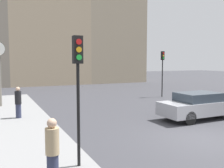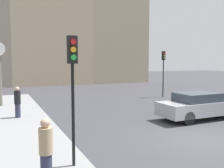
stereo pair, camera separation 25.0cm
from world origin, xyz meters
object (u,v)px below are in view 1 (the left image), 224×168
at_px(pedestrian_black_jacket, 18,102).
at_px(pedestrian_tan_coat, 52,150).
at_px(sedan_car, 200,105).
at_px(traffic_light_near, 78,74).
at_px(traffic_light_far, 163,64).

distance_m(pedestrian_black_jacket, pedestrian_tan_coat, 7.84).
xyz_separation_m(sedan_car, pedestrian_tan_coat, (-8.77, -4.04, 0.20)).
relative_size(sedan_car, traffic_light_near, 1.27).
distance_m(traffic_light_far, pedestrian_black_jacket, 12.99).
bearing_deg(traffic_light_far, sedan_car, -112.93).
xyz_separation_m(sedan_car, traffic_light_far, (3.30, 7.80, 2.11)).
bearing_deg(pedestrian_tan_coat, pedestrian_black_jacket, 91.03).
distance_m(sedan_car, traffic_light_near, 8.84).
xyz_separation_m(sedan_car, pedestrian_black_jacket, (-8.92, 3.80, 0.23)).
xyz_separation_m(pedestrian_black_jacket, pedestrian_tan_coat, (0.14, -7.84, -0.03)).
bearing_deg(traffic_light_near, pedestrian_black_jacket, 98.03).
bearing_deg(traffic_light_far, pedestrian_black_jacket, -161.84).
xyz_separation_m(sedan_car, traffic_light_near, (-7.90, -3.40, 2.03)).
bearing_deg(pedestrian_black_jacket, pedestrian_tan_coat, -88.97).
distance_m(traffic_light_near, pedestrian_black_jacket, 7.48).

